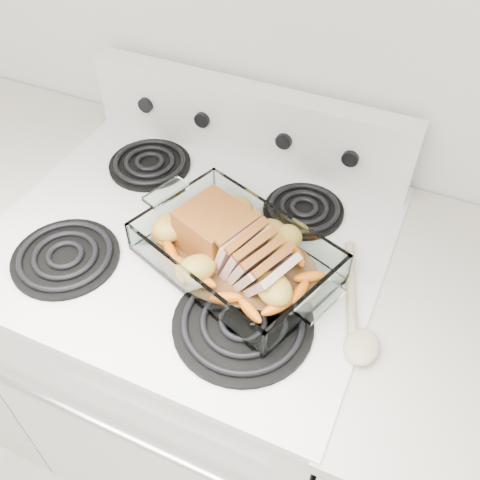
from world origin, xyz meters
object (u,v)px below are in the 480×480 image
at_px(electric_range, 202,352).
at_px(baking_dish, 236,258).
at_px(counter_right, 456,458).
at_px(counter_left, 7,278).
at_px(pork_roast, 224,242).

bearing_deg(electric_range, baking_dish, -19.53).
bearing_deg(electric_range, counter_right, -0.10).
distance_m(counter_left, baking_dish, 0.93).
bearing_deg(electric_range, pork_roast, -23.55).
relative_size(electric_range, baking_dish, 3.11).
height_order(counter_left, counter_right, same).
xyz_separation_m(counter_right, pork_roast, (-0.57, -0.04, 0.53)).
distance_m(electric_range, baking_dish, 0.50).
relative_size(counter_right, baking_dish, 2.59).
height_order(electric_range, baking_dish, electric_range).
distance_m(baking_dish, pork_roast, 0.04).
relative_size(baking_dish, pork_roast, 1.53).
distance_m(counter_left, pork_roast, 0.93).
bearing_deg(counter_left, baking_dish, -3.07).
bearing_deg(pork_roast, electric_range, 172.44).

